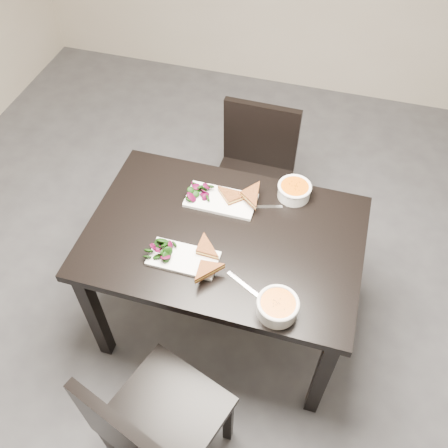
# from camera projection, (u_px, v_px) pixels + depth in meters

# --- Properties ---
(ground) EXTENTS (5.00, 5.00, 0.00)m
(ground) POSITION_uv_depth(u_px,v_px,m) (268.00, 365.00, 2.51)
(ground) COLOR #47474C
(ground) RESTS_ON ground
(room_shell) EXTENTS (5.02, 5.02, 2.81)m
(room_shell) POSITION_uv_depth(u_px,v_px,m) (323.00, 31.00, 1.10)
(room_shell) COLOR beige
(room_shell) RESTS_ON ground
(table) EXTENTS (1.20, 0.80, 0.75)m
(table) POSITION_uv_depth(u_px,v_px,m) (224.00, 248.00, 2.18)
(table) COLOR black
(table) RESTS_ON ground
(chair_near) EXTENTS (0.53, 0.53, 0.85)m
(chair_near) POSITION_uv_depth(u_px,v_px,m) (152.00, 426.00, 1.85)
(chair_near) COLOR black
(chair_near) RESTS_ON ground
(chair_far) EXTENTS (0.43, 0.43, 0.85)m
(chair_far) POSITION_uv_depth(u_px,v_px,m) (254.00, 170.00, 2.74)
(chair_far) COLOR black
(chair_far) RESTS_ON ground
(plate_near) EXTENTS (0.29, 0.14, 0.01)m
(plate_near) POSITION_uv_depth(u_px,v_px,m) (183.00, 258.00, 2.02)
(plate_near) COLOR white
(plate_near) RESTS_ON table
(sandwich_near) EXTENTS (0.15, 0.11, 0.05)m
(sandwich_near) POSITION_uv_depth(u_px,v_px,m) (199.00, 255.00, 1.99)
(sandwich_near) COLOR brown
(sandwich_near) RESTS_ON plate_near
(salad_near) EXTENTS (0.09, 0.08, 0.04)m
(salad_near) POSITION_uv_depth(u_px,v_px,m) (160.00, 249.00, 2.01)
(salad_near) COLOR black
(salad_near) RESTS_ON plate_near
(soup_bowl_near) EXTENTS (0.16, 0.16, 0.07)m
(soup_bowl_near) POSITION_uv_depth(u_px,v_px,m) (278.00, 306.00, 1.83)
(soup_bowl_near) COLOR white
(soup_bowl_near) RESTS_ON table
(cutlery_near) EXTENTS (0.17, 0.10, 0.00)m
(cutlery_near) POSITION_uv_depth(u_px,v_px,m) (244.00, 285.00, 1.94)
(cutlery_near) COLOR silver
(cutlery_near) RESTS_ON table
(plate_far) EXTENTS (0.32, 0.16, 0.02)m
(plate_far) POSITION_uv_depth(u_px,v_px,m) (221.00, 200.00, 2.22)
(plate_far) COLOR white
(plate_far) RESTS_ON table
(sandwich_far) EXTENTS (0.20, 0.20, 0.05)m
(sandwich_far) POSITION_uv_depth(u_px,v_px,m) (234.00, 201.00, 2.18)
(sandwich_far) COLOR brown
(sandwich_far) RESTS_ON plate_far
(salad_far) EXTENTS (0.10, 0.09, 0.04)m
(salad_far) POSITION_uv_depth(u_px,v_px,m) (200.00, 192.00, 2.22)
(salad_far) COLOR black
(salad_far) RESTS_ON plate_far
(soup_bowl_far) EXTENTS (0.16, 0.16, 0.07)m
(soup_bowl_far) POSITION_uv_depth(u_px,v_px,m) (294.00, 190.00, 2.22)
(soup_bowl_far) COLOR white
(soup_bowl_far) RESTS_ON table
(cutlery_far) EXTENTS (0.18, 0.07, 0.00)m
(cutlery_far) POSITION_uv_depth(u_px,v_px,m) (263.00, 207.00, 2.21)
(cutlery_far) COLOR silver
(cutlery_far) RESTS_ON table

